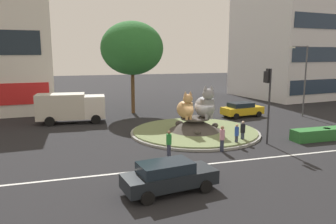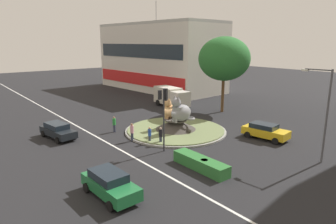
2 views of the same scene
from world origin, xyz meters
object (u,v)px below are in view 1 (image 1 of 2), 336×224
object	(u,v)px
pedestrian_black_shirt	(243,131)
litter_bin	(326,134)
streetlight_arm	(304,76)
traffic_light_mast	(268,90)
sedan_on_far_lane	(169,176)
hatchback_near_shophouse	(242,109)
delivery_box_truck	(70,107)
broadleaf_tree_behind_island	(132,48)
pedestrian_pink_shirt	(222,138)
pedestrian_green_shirt	(169,143)
pedestrian_blue_shirt	(237,134)
cat_statue_calico	(186,108)
office_tower	(299,11)
cat_statue_grey	(205,105)

from	to	relation	value
pedestrian_black_shirt	litter_bin	distance (m)	6.90
streetlight_arm	pedestrian_black_shirt	bearing A→B (deg)	27.15
traffic_light_mast	sedan_on_far_lane	xyz separation A→B (m)	(-9.47, -6.16, -3.27)
hatchback_near_shophouse	delivery_box_truck	xyz separation A→B (m)	(-17.49, 2.13, 0.77)
broadleaf_tree_behind_island	litter_bin	xyz separation A→B (m)	(12.33, -15.94, -6.79)
pedestrian_pink_shirt	sedan_on_far_lane	world-z (taller)	pedestrian_pink_shirt
pedestrian_green_shirt	delivery_box_truck	world-z (taller)	delivery_box_truck
pedestrian_pink_shirt	pedestrian_green_shirt	world-z (taller)	pedestrian_pink_shirt
pedestrian_black_shirt	pedestrian_blue_shirt	size ratio (longest dim) A/B	1.03
cat_statue_calico	pedestrian_blue_shirt	distance (m)	5.22
pedestrian_green_shirt	traffic_light_mast	bearing A→B (deg)	102.97
traffic_light_mast	sedan_on_far_lane	distance (m)	11.76
office_tower	cat_statue_calico	bearing A→B (deg)	-150.66
sedan_on_far_lane	delivery_box_truck	bearing A→B (deg)	95.08
cat_statue_calico	sedan_on_far_lane	xyz separation A→B (m)	(-4.77, -10.75, -1.39)
cat_statue_grey	delivery_box_truck	size ratio (longest dim) A/B	0.43
broadleaf_tree_behind_island	delivery_box_truck	size ratio (longest dim) A/B	1.56
traffic_light_mast	pedestrian_green_shirt	bearing A→B (deg)	84.42
cat_statue_calico	cat_statue_grey	world-z (taller)	cat_statue_grey
streetlight_arm	pedestrian_blue_shirt	size ratio (longest dim) A/B	4.56
office_tower	pedestrian_black_shirt	size ratio (longest dim) A/B	15.58
streetlight_arm	litter_bin	size ratio (longest dim) A/B	8.31
sedan_on_far_lane	broadleaf_tree_behind_island	bearing A→B (deg)	75.18
broadleaf_tree_behind_island	streetlight_arm	bearing A→B (deg)	-23.78
pedestrian_black_shirt	delivery_box_truck	world-z (taller)	delivery_box_truck
pedestrian_pink_shirt	pedestrian_black_shirt	xyz separation A→B (m)	(2.50, 1.60, -0.08)
office_tower	streetlight_arm	size ratio (longest dim) A/B	3.50
traffic_light_mast	delivery_box_truck	distance (m)	18.56
cat_statue_grey	delivery_box_truck	world-z (taller)	cat_statue_grey
pedestrian_blue_shirt	sedan_on_far_lane	xyz separation A→B (m)	(-7.11, -6.27, -0.07)
cat_statue_grey	broadleaf_tree_behind_island	distance (m)	12.84
cat_statue_grey	pedestrian_black_shirt	xyz separation A→B (m)	(1.49, -3.69, -1.48)
pedestrian_blue_shirt	streetlight_arm	bearing A→B (deg)	82.07
pedestrian_blue_shirt	delivery_box_truck	world-z (taller)	delivery_box_truck
traffic_light_mast	pedestrian_blue_shirt	size ratio (longest dim) A/B	3.41
broadleaf_tree_behind_island	sedan_on_far_lane	distance (m)	22.86
cat_statue_grey	pedestrian_blue_shirt	distance (m)	4.64
traffic_light_mast	pedestrian_pink_shirt	bearing A→B (deg)	90.92
streetlight_arm	pedestrian_blue_shirt	xyz separation A→B (m)	(-12.15, -8.12, -3.47)
broadleaf_tree_behind_island	cat_statue_grey	bearing A→B (deg)	-70.14
cat_statue_calico	pedestrian_black_shirt	distance (m)	5.15
broadleaf_tree_behind_island	traffic_light_mast	bearing A→B (deg)	-65.83
cat_statue_grey	litter_bin	size ratio (longest dim) A/B	3.10
pedestrian_pink_shirt	pedestrian_green_shirt	xyz separation A→B (m)	(-3.79, 0.12, -0.06)
pedestrian_pink_shirt	pedestrian_black_shirt	bearing A→B (deg)	72.14
traffic_light_mast	delivery_box_truck	bearing A→B (deg)	38.11
office_tower	delivery_box_truck	xyz separation A→B (m)	(-34.35, -11.32, -11.52)
cat_statue_calico	office_tower	size ratio (longest dim) A/B	0.09
broadleaf_tree_behind_island	pedestrian_black_shirt	distance (m)	17.09
pedestrian_black_shirt	hatchback_near_shophouse	distance (m)	10.53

